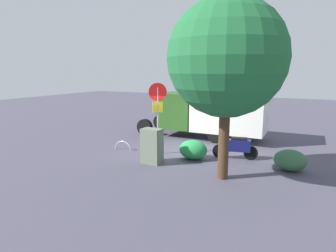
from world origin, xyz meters
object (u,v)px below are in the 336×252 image
object	(u,v)px
utility_cabinet	(152,146)
box_truck_near	(211,110)
bike_rack_hoop	(123,150)
street_tree	(227,58)
stop_sign	(158,107)
motorcycle	(236,146)

from	to	relation	value
utility_cabinet	box_truck_near	bearing A→B (deg)	-96.60
bike_rack_hoop	street_tree	bearing A→B (deg)	164.56
street_tree	utility_cabinet	size ratio (longest dim) A/B	4.27
street_tree	stop_sign	bearing A→B (deg)	-25.38
box_truck_near	stop_sign	distance (m)	4.11
stop_sign	street_tree	bearing A→B (deg)	154.62
street_tree	bike_rack_hoop	world-z (taller)	street_tree
stop_sign	bike_rack_hoop	bearing A→B (deg)	6.10
street_tree	bike_rack_hoop	distance (m)	6.54
box_truck_near	utility_cabinet	bearing A→B (deg)	82.64
bike_rack_hoop	stop_sign	bearing A→B (deg)	-173.90
stop_sign	motorcycle	bearing A→B (deg)	-165.73
motorcycle	stop_sign	distance (m)	3.60
box_truck_near	utility_cabinet	distance (m)	5.29
box_truck_near	bike_rack_hoop	size ratio (longest dim) A/B	7.99
utility_cabinet	bike_rack_hoop	bearing A→B (deg)	-26.40
stop_sign	utility_cabinet	size ratio (longest dim) A/B	2.24
motorcycle	street_tree	bearing A→B (deg)	81.29
stop_sign	street_tree	distance (m)	4.14
box_truck_near	stop_sign	size ratio (longest dim) A/B	2.23
motorcycle	bike_rack_hoop	distance (m)	5.02
motorcycle	street_tree	distance (m)	4.16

